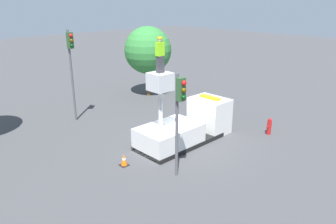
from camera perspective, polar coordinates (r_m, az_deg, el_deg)
ground_plane at (r=18.69m, az=2.05°, el=-5.44°), size 120.00×120.00×0.00m
bucket_truck at (r=18.67m, az=3.14°, el=-2.55°), size 6.00×2.30×4.29m
worker at (r=16.18m, az=-1.40°, el=9.89°), size 0.40×0.26×1.75m
traffic_light_pole at (r=14.04m, az=2.01°, el=1.06°), size 0.34×0.57×4.82m
traffic_light_across at (r=21.83m, az=-16.52°, el=8.97°), size 0.34×0.57×5.97m
fire_hydrant at (r=20.60m, az=17.21°, el=-2.40°), size 0.50×0.26×1.03m
traffic_cone_rear at (r=16.35m, az=-7.68°, el=-8.27°), size 0.40×0.40×0.63m
tree_right_bg at (r=27.10m, az=-3.53°, el=10.67°), size 3.84×3.84×5.71m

